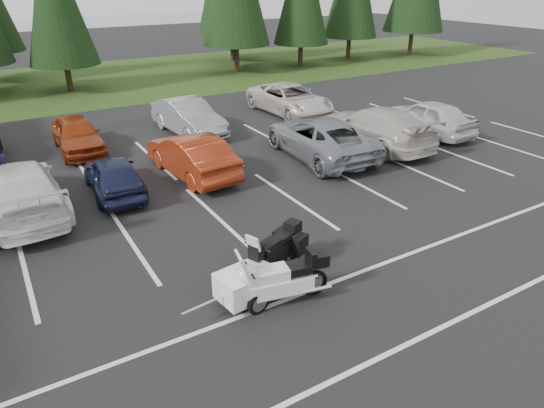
{
  "coord_description": "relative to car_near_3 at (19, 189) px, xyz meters",
  "views": [
    {
      "loc": [
        -4.83,
        -11.1,
        6.79
      ],
      "look_at": [
        1.51,
        -0.5,
        0.85
      ],
      "focal_mm": 32.0,
      "sensor_mm": 36.0,
      "label": 1
    }
  ],
  "objects": [
    {
      "name": "car_near_4",
      "position": [
        2.85,
        0.03,
        -0.15
      ],
      "size": [
        1.75,
        3.95,
        1.32
      ],
      "primitive_type": "imported",
      "rotation": [
        0.0,
        0.0,
        3.09
      ],
      "color": "#171C3A",
      "rests_on": "ground"
    },
    {
      "name": "grass_strip",
      "position": [
        4.53,
        19.58,
        -0.81
      ],
      "size": [
        80.0,
        16.0,
        0.01
      ],
      "primitive_type": "cube",
      "color": "#203711",
      "rests_on": "ground"
    },
    {
      "name": "car_near_8",
      "position": [
        16.97,
        -0.57,
        -0.02
      ],
      "size": [
        1.86,
        4.63,
        1.58
      ],
      "primitive_type": "imported",
      "rotation": [
        0.0,
        0.0,
        3.14
      ],
      "color": "silver",
      "rests_on": "ground"
    },
    {
      "name": "car_near_3",
      "position": [
        0.0,
        0.0,
        0.0
      ],
      "size": [
        2.51,
        5.69,
        1.62
      ],
      "primitive_type": "imported",
      "rotation": [
        0.0,
        0.0,
        3.18
      ],
      "color": "white",
      "rests_on": "ground"
    },
    {
      "name": "car_far_2",
      "position": [
        2.69,
        5.19,
        -0.1
      ],
      "size": [
        1.75,
        4.21,
        1.43
      ],
      "primitive_type": "imported",
      "rotation": [
        0.0,
        0.0,
        -0.02
      ],
      "color": "#933112",
      "rests_on": "ground"
    },
    {
      "name": "car_far_3",
      "position": [
        7.57,
        5.1,
        -0.04
      ],
      "size": [
        2.11,
        4.84,
        1.55
      ],
      "primitive_type": "imported",
      "rotation": [
        0.0,
        0.0,
        0.1
      ],
      "color": "gray",
      "rests_on": "ground"
    },
    {
      "name": "touring_motorcycle",
      "position": [
        4.42,
        -7.9,
        -0.08
      ],
      "size": [
        2.76,
        1.34,
        1.47
      ],
      "primitive_type": null,
      "rotation": [
        0.0,
        0.0,
        -0.21
      ],
      "color": "silver",
      "rests_on": "ground"
    },
    {
      "name": "car_far_4",
      "position": [
        13.49,
        5.69,
        -0.06
      ],
      "size": [
        2.79,
        5.55,
        1.51
      ],
      "primitive_type": "imported",
      "rotation": [
        0.0,
        0.0,
        0.05
      ],
      "color": "beige",
      "rests_on": "ground"
    },
    {
      "name": "stall_markings",
      "position": [
        4.53,
        -2.42,
        -0.81
      ],
      "size": [
        32.0,
        16.0,
        0.01
      ],
      "primitive_type": "cube",
      "color": "silver",
      "rests_on": "ground"
    },
    {
      "name": "cargo_trailer",
      "position": [
        3.8,
        -7.51,
        -0.4
      ],
      "size": [
        1.91,
        1.24,
        0.83
      ],
      "primitive_type": null,
      "rotation": [
        0.0,
        0.0,
        0.14
      ],
      "color": "white",
      "rests_on": "ground"
    },
    {
      "name": "car_near_7",
      "position": [
        13.74,
        -0.6,
        0.02
      ],
      "size": [
        2.39,
        5.77,
        1.67
      ],
      "primitive_type": "imported",
      "rotation": [
        0.0,
        0.0,
        3.15
      ],
      "color": "beige",
      "rests_on": "ground"
    },
    {
      "name": "car_near_5",
      "position": [
        5.73,
        0.27,
        -0.05
      ],
      "size": [
        2.01,
        4.77,
        1.53
      ],
      "primitive_type": "imported",
      "rotation": [
        0.0,
        0.0,
        3.23
      ],
      "color": "maroon",
      "rests_on": "ground"
    },
    {
      "name": "ground",
      "position": [
        4.53,
        -4.42,
        -0.81
      ],
      "size": [
        120.0,
        120.0,
        0.0
      ],
      "primitive_type": "plane",
      "color": "black",
      "rests_on": "ground"
    },
    {
      "name": "car_near_6",
      "position": [
        10.94,
        -0.49,
        -0.02
      ],
      "size": [
        3.07,
        5.89,
        1.59
      ],
      "primitive_type": "imported",
      "rotation": [
        0.0,
        0.0,
        3.06
      ],
      "color": "gray",
      "rests_on": "ground"
    },
    {
      "name": "lake_water",
      "position": [
        8.53,
        50.58,
        -0.81
      ],
      "size": [
        70.0,
        50.0,
        0.02
      ],
      "primitive_type": "cube",
      "color": "slate",
      "rests_on": "ground"
    },
    {
      "name": "adventure_motorcycle",
      "position": [
        4.86,
        -6.94,
        -0.06
      ],
      "size": [
        2.63,
        1.76,
        1.51
      ],
      "primitive_type": null,
      "rotation": [
        0.0,
        0.0,
        0.4
      ],
      "color": "black",
      "rests_on": "ground"
    }
  ]
}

